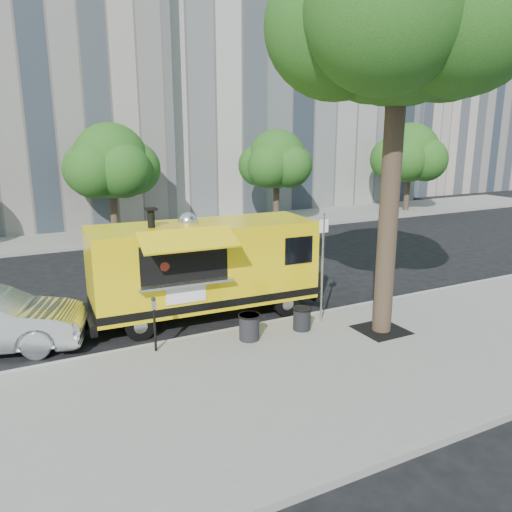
% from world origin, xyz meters
% --- Properties ---
extents(ground, '(120.00, 120.00, 0.00)m').
position_xyz_m(ground, '(0.00, 0.00, 0.00)').
color(ground, black).
rests_on(ground, ground).
extents(sidewalk, '(60.00, 6.00, 0.15)m').
position_xyz_m(sidewalk, '(0.00, -4.00, 0.07)').
color(sidewalk, gray).
rests_on(sidewalk, ground).
extents(curb, '(60.00, 0.14, 0.16)m').
position_xyz_m(curb, '(0.00, -0.93, 0.07)').
color(curb, '#999993').
rests_on(curb, ground).
extents(far_sidewalk, '(60.00, 5.00, 0.15)m').
position_xyz_m(far_sidewalk, '(0.00, 13.50, 0.07)').
color(far_sidewalk, gray).
rests_on(far_sidewalk, ground).
extents(building_mid, '(20.00, 14.00, 20.00)m').
position_xyz_m(building_mid, '(12.00, 23.00, 10.00)').
color(building_mid, '#AEAAA3').
rests_on(building_mid, ground).
extents(building_right, '(16.00, 12.00, 16.00)m').
position_xyz_m(building_right, '(30.00, 24.00, 8.00)').
color(building_right, '#B2A394').
rests_on(building_right, ground).
extents(street_tree, '(4.68, 4.68, 10.27)m').
position_xyz_m(street_tree, '(2.60, -2.80, 8.01)').
color(street_tree, '#33261C').
rests_on(street_tree, sidewalk).
extents(tree_well, '(1.20, 1.20, 0.02)m').
position_xyz_m(tree_well, '(2.60, -2.80, 0.15)').
color(tree_well, black).
rests_on(tree_well, sidewalk).
extents(far_tree_b, '(3.60, 3.60, 5.50)m').
position_xyz_m(far_tree_b, '(-1.00, 12.70, 3.83)').
color(far_tree_b, '#33261C').
rests_on(far_tree_b, far_sidewalk).
extents(far_tree_c, '(3.24, 3.24, 5.21)m').
position_xyz_m(far_tree_c, '(8.00, 12.40, 3.72)').
color(far_tree_c, '#33261C').
rests_on(far_tree_c, far_sidewalk).
extents(far_tree_d, '(3.78, 3.78, 5.64)m').
position_xyz_m(far_tree_d, '(18.00, 12.60, 3.89)').
color(far_tree_d, '#33261C').
rests_on(far_tree_d, far_sidewalk).
extents(sign_post, '(0.28, 0.06, 3.00)m').
position_xyz_m(sign_post, '(1.55, -1.55, 1.85)').
color(sign_post, silver).
rests_on(sign_post, sidewalk).
extents(parking_meter, '(0.11, 0.11, 1.33)m').
position_xyz_m(parking_meter, '(-3.00, -1.35, 0.98)').
color(parking_meter, black).
rests_on(parking_meter, sidewalk).
extents(food_truck, '(6.65, 3.18, 3.23)m').
position_xyz_m(food_truck, '(-1.01, 0.57, 1.52)').
color(food_truck, yellow).
rests_on(food_truck, ground).
extents(trash_bin_left, '(0.55, 0.55, 0.65)m').
position_xyz_m(trash_bin_left, '(-0.74, -1.76, 0.50)').
color(trash_bin_left, black).
rests_on(trash_bin_left, sidewalk).
extents(trash_bin_right, '(0.50, 0.50, 0.60)m').
position_xyz_m(trash_bin_right, '(0.78, -1.81, 0.47)').
color(trash_bin_right, black).
rests_on(trash_bin_right, sidewalk).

